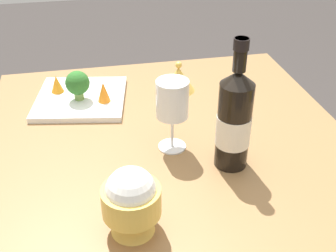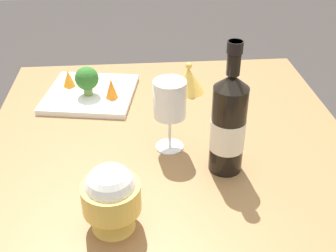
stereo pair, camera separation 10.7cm
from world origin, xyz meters
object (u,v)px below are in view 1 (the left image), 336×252
(broccoli_floret, at_px, (78,84))
(carrot_garnish_left, at_px, (57,84))
(serving_plate, at_px, (81,98))
(rice_bowl, at_px, (131,200))
(rice_bowl_lid, at_px, (178,79))
(wine_bottle, at_px, (234,120))
(carrot_garnish_right, at_px, (104,92))
(wine_glass, at_px, (172,101))

(broccoli_floret, relative_size, carrot_garnish_left, 1.69)
(serving_plate, bearing_deg, rice_bowl, -81.44)
(rice_bowl_lid, height_order, serving_plate, rice_bowl_lid)
(wine_bottle, height_order, carrot_garnish_right, wine_bottle)
(rice_bowl_lid, xyz_separation_m, serving_plate, (-0.29, -0.01, -0.03))
(carrot_garnish_left, xyz_separation_m, carrot_garnish_right, (0.13, -0.08, 0.00))
(carrot_garnish_left, bearing_deg, carrot_garnish_right, -33.18)
(wine_glass, relative_size, rice_bowl, 1.26)
(rice_bowl, xyz_separation_m, carrot_garnish_left, (-0.15, 0.58, -0.03))
(wine_bottle, xyz_separation_m, serving_plate, (-0.33, 0.37, -0.11))
(carrot_garnish_left, height_order, carrot_garnish_right, carrot_garnish_right)
(wine_bottle, bearing_deg, rice_bowl, -146.73)
(serving_plate, distance_m, carrot_garnish_right, 0.09)
(rice_bowl_lid, bearing_deg, carrot_garnish_right, -166.42)
(carrot_garnish_right, bearing_deg, rice_bowl, -88.16)
(wine_glass, xyz_separation_m, rice_bowl, (-0.13, -0.25, -0.05))
(wine_bottle, height_order, rice_bowl_lid, wine_bottle)
(wine_bottle, relative_size, carrot_garnish_right, 5.15)
(wine_glass, relative_size, serving_plate, 0.62)
(wine_glass, distance_m, rice_bowl, 0.29)
(carrot_garnish_left, distance_m, carrot_garnish_right, 0.16)
(wine_bottle, relative_size, wine_glass, 1.70)
(wine_bottle, distance_m, broccoli_floret, 0.49)
(wine_bottle, xyz_separation_m, carrot_garnish_left, (-0.39, 0.41, -0.08))
(wine_bottle, xyz_separation_m, rice_bowl_lid, (-0.04, 0.38, -0.08))
(wine_glass, xyz_separation_m, broccoli_floret, (-0.21, 0.26, -0.06))
(rice_bowl, bearing_deg, carrot_garnish_right, 91.84)
(rice_bowl, height_order, carrot_garnish_right, rice_bowl)
(rice_bowl, height_order, rice_bowl_lid, rice_bowl)
(broccoli_floret, distance_m, carrot_garnish_right, 0.08)
(rice_bowl_lid, xyz_separation_m, carrot_garnish_left, (-0.36, 0.03, 0.00))
(carrot_garnish_left, bearing_deg, rice_bowl, -75.81)
(rice_bowl_lid, relative_size, carrot_garnish_right, 1.69)
(rice_bowl_lid, height_order, carrot_garnish_left, rice_bowl_lid)
(rice_bowl, height_order, serving_plate, rice_bowl)
(wine_bottle, bearing_deg, broccoli_floret, 133.19)
(wine_bottle, height_order, rice_bowl, wine_bottle)
(carrot_garnish_right, bearing_deg, serving_plate, 145.30)
(serving_plate, bearing_deg, broccoli_floret, -101.54)
(serving_plate, distance_m, carrot_garnish_left, 0.08)
(serving_plate, relative_size, broccoli_floret, 3.38)
(rice_bowl, relative_size, carrot_garnish_right, 2.40)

